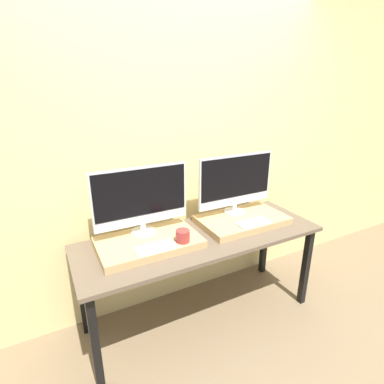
% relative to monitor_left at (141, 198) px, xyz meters
% --- Properties ---
extents(ground_plane, '(12.00, 12.00, 0.00)m').
position_rel_monitor_left_xyz_m(ground_plane, '(0.40, -0.48, -1.06)').
color(ground_plane, '#756047').
extents(wall_back, '(8.00, 0.04, 2.60)m').
position_rel_monitor_left_xyz_m(wall_back, '(0.40, 0.24, 0.24)').
color(wall_back, '#DBC684').
rests_on(wall_back, ground_plane).
extents(workbench, '(1.85, 0.64, 0.74)m').
position_rel_monitor_left_xyz_m(workbench, '(0.40, -0.15, -0.40)').
color(workbench, brown).
rests_on(workbench, ground_plane).
extents(wooden_riser_left, '(0.70, 0.42, 0.05)m').
position_rel_monitor_left_xyz_m(wooden_riser_left, '(0.00, -0.11, -0.29)').
color(wooden_riser_left, tan).
rests_on(wooden_riser_left, workbench).
extents(monitor_left, '(0.68, 0.17, 0.49)m').
position_rel_monitor_left_xyz_m(monitor_left, '(0.00, 0.00, 0.00)').
color(monitor_left, silver).
rests_on(monitor_left, wooden_riser_left).
extents(keyboard_left, '(0.27, 0.12, 0.01)m').
position_rel_monitor_left_xyz_m(keyboard_left, '(0.00, -0.25, -0.26)').
color(keyboard_left, silver).
rests_on(keyboard_left, wooden_riser_left).
extents(mug, '(0.10, 0.10, 0.08)m').
position_rel_monitor_left_xyz_m(mug, '(0.20, -0.25, -0.22)').
color(mug, '#9E332D').
rests_on(mug, wooden_riser_left).
extents(wooden_riser_right, '(0.70, 0.42, 0.05)m').
position_rel_monitor_left_xyz_m(wooden_riser_right, '(0.80, -0.11, -0.29)').
color(wooden_riser_right, tan).
rests_on(wooden_riser_right, workbench).
extents(monitor_right, '(0.68, 0.17, 0.49)m').
position_rel_monitor_left_xyz_m(monitor_right, '(0.80, 0.00, 0.00)').
color(monitor_right, silver).
rests_on(monitor_right, wooden_riser_right).
extents(keyboard_right, '(0.27, 0.12, 0.01)m').
position_rel_monitor_left_xyz_m(keyboard_right, '(0.80, -0.25, -0.26)').
color(keyboard_right, silver).
rests_on(keyboard_right, wooden_riser_right).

